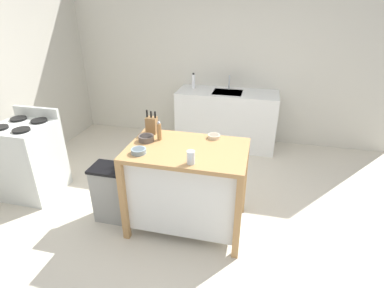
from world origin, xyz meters
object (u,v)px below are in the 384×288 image
(drinking_cup, at_px, (191,157))
(bottle_dish_soap, at_px, (193,81))
(sink_faucet, at_px, (229,82))
(pepper_grinder, at_px, (159,131))
(bowl_stoneware_deep, at_px, (214,136))
(bowl_ceramic_small, at_px, (139,151))
(kitchen_island, at_px, (187,183))
(bowl_ceramic_wide, at_px, (146,138))
(trash_bin, at_px, (112,193))
(stove, at_px, (29,159))
(knife_block, at_px, (152,125))

(drinking_cup, relative_size, bottle_dish_soap, 0.49)
(sink_faucet, bearing_deg, pepper_grinder, -102.11)
(bowl_stoneware_deep, relative_size, bottle_dish_soap, 0.51)
(bowl_ceramic_small, xyz_separation_m, sink_faucet, (0.53, 2.37, 0.08))
(bowl_ceramic_small, bearing_deg, kitchen_island, 26.78)
(bowl_ceramic_wide, bearing_deg, bottle_dish_soap, 90.03)
(trash_bin, xyz_separation_m, bottle_dish_soap, (0.38, 2.20, 0.69))
(stove, bearing_deg, kitchen_island, -4.04)
(kitchen_island, bearing_deg, bowl_stoneware_deep, 54.25)
(bowl_stoneware_deep, xyz_separation_m, bottle_dish_soap, (-0.64, 1.83, 0.09))
(bowl_stoneware_deep, bearing_deg, stove, -176.07)
(trash_bin, height_order, sink_faucet, sink_faucet)
(kitchen_island, bearing_deg, drinking_cup, -69.51)
(pepper_grinder, xyz_separation_m, bottle_dish_soap, (-0.12, 1.99, 0.01))
(bowl_ceramic_wide, relative_size, sink_faucet, 0.69)
(bowl_ceramic_wide, bearing_deg, bowl_ceramic_small, -83.51)
(drinking_cup, bearing_deg, bowl_ceramic_wide, 147.55)
(knife_block, distance_m, trash_bin, 0.84)
(bowl_stoneware_deep, distance_m, sink_faucet, 1.89)
(kitchen_island, height_order, stove, stove)
(kitchen_island, height_order, bowl_stoneware_deep, bowl_stoneware_deep)
(bottle_dish_soap, bearing_deg, bowl_ceramic_wide, -89.97)
(bowl_stoneware_deep, bearing_deg, bottle_dish_soap, 109.37)
(knife_block, xyz_separation_m, bowl_ceramic_small, (0.05, -0.48, -0.07))
(pepper_grinder, bearing_deg, drinking_cup, -43.66)
(trash_bin, bearing_deg, kitchen_island, 5.87)
(trash_bin, relative_size, sink_faucet, 2.86)
(kitchen_island, height_order, bowl_ceramic_wide, bowl_ceramic_wide)
(bowl_ceramic_wide, bearing_deg, sink_faucet, 75.16)
(knife_block, xyz_separation_m, bowl_ceramic_wide, (0.02, -0.21, -0.06))
(kitchen_island, xyz_separation_m, knife_block, (-0.45, 0.27, 0.48))
(knife_block, distance_m, sink_faucet, 1.98)
(kitchen_island, bearing_deg, pepper_grinder, 158.87)
(bowl_ceramic_small, relative_size, sink_faucet, 0.62)
(kitchen_island, distance_m, bowl_stoneware_deep, 0.55)
(sink_faucet, distance_m, stove, 2.97)
(bowl_ceramic_wide, distance_m, sink_faucet, 2.18)
(pepper_grinder, distance_m, trash_bin, 0.86)
(knife_block, relative_size, bottle_dish_soap, 1.03)
(drinking_cup, height_order, bottle_dish_soap, bottle_dish_soap)
(knife_block, distance_m, bottle_dish_soap, 1.84)
(trash_bin, relative_size, bottle_dish_soap, 2.61)
(trash_bin, bearing_deg, bowl_ceramic_wide, 21.33)
(bowl_ceramic_small, xyz_separation_m, bowl_ceramic_wide, (-0.03, 0.27, 0.01))
(kitchen_island, relative_size, bowl_ceramic_small, 8.33)
(drinking_cup, xyz_separation_m, pepper_grinder, (-0.42, 0.40, 0.03))
(stove, bearing_deg, trash_bin, -10.84)
(kitchen_island, relative_size, drinking_cup, 9.58)
(kitchen_island, distance_m, trash_bin, 0.83)
(pepper_grinder, bearing_deg, bowl_stoneware_deep, 17.72)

